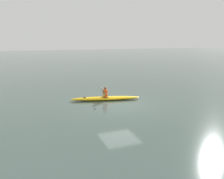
# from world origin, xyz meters

# --- Properties ---
(ground_plane) EXTENTS (160.00, 160.00, 0.00)m
(ground_plane) POSITION_xyz_m (0.00, 0.00, 0.00)
(ground_plane) COLOR #384742
(kayak) EXTENTS (5.07, 1.83, 0.27)m
(kayak) POSITION_xyz_m (0.51, -1.40, 0.14)
(kayak) COLOR #EAB214
(kayak) RESTS_ON ground
(kayaker) EXTENTS (0.67, 2.38, 0.73)m
(kayaker) POSITION_xyz_m (0.55, -1.41, 0.59)
(kayaker) COLOR #E04C14
(kayaker) RESTS_ON kayak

